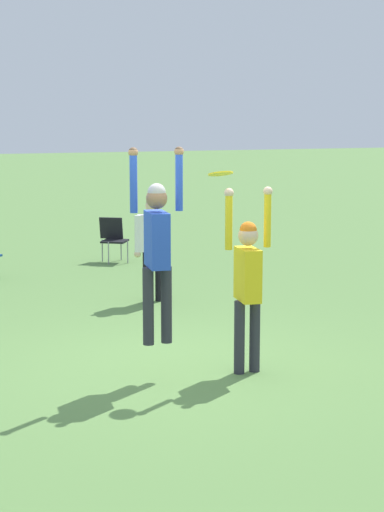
% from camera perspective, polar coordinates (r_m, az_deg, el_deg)
% --- Properties ---
extents(ground_plane, '(120.00, 120.00, 0.00)m').
position_cam_1_polar(ground_plane, '(9.86, -1.43, -7.45)').
color(ground_plane, '#608C47').
extents(person_jumping, '(0.62, 0.50, 2.13)m').
position_cam_1_polar(person_jumping, '(9.13, -2.35, 1.02)').
color(person_jumping, '#2D2D38').
rests_on(person_jumping, ground_plane).
extents(person_defending, '(0.58, 0.46, 2.08)m').
position_cam_1_polar(person_defending, '(9.45, 3.74, -1.34)').
color(person_defending, '#2D2D38').
rests_on(person_defending, ground_plane).
extents(frisbee, '(0.27, 0.27, 0.08)m').
position_cam_1_polar(frisbee, '(9.30, 1.92, 5.51)').
color(frisbee, yellow).
extents(camping_chair_2, '(0.65, 0.72, 0.88)m').
position_cam_1_polar(camping_chair_2, '(17.00, -5.28, 1.35)').
color(camping_chair_2, gray).
rests_on(camping_chair_2, ground_plane).
extents(person_spectator_near, '(0.61, 0.30, 1.65)m').
position_cam_1_polar(person_spectator_near, '(13.17, -2.64, 1.15)').
color(person_spectator_near, black).
rests_on(person_spectator_near, ground_plane).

